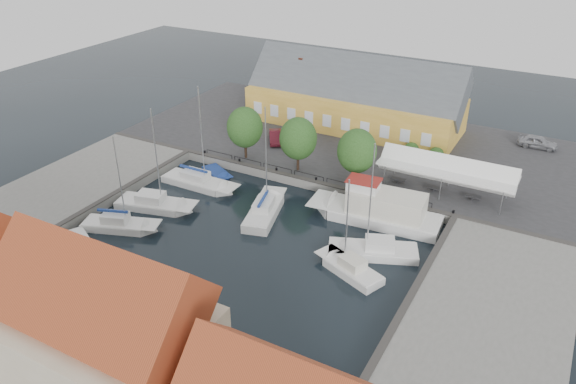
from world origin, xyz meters
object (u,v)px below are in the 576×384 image
at_px(warehouse, 351,99).
at_px(launch_sw, 79,246).
at_px(tent_canopy, 447,170).
at_px(trawler, 379,212).
at_px(west_boat_c, 155,205).
at_px(launch_nw, 217,174).
at_px(car_silver, 538,142).
at_px(east_boat_b, 350,270).
at_px(center_sailboat, 265,212).
at_px(east_boat_a, 376,252).
at_px(west_boat_d, 120,226).
at_px(west_boat_a, 199,183).
at_px(car_red, 275,137).

height_order(warehouse, launch_sw, warehouse).
bearing_deg(launch_sw, tent_canopy, 42.35).
xyz_separation_m(warehouse, trawler, (12.08, -20.86, -3.41)).
height_order(west_boat_c, launch_nw, west_boat_c).
relative_size(car_silver, east_boat_b, 0.50).
height_order(car_silver, trawler, trawler).
height_order(warehouse, center_sailboat, center_sailboat).
xyz_separation_m(warehouse, east_boat_a, (13.95, -26.62, -4.17)).
bearing_deg(east_boat_b, west_boat_d, -169.61).
relative_size(warehouse, tent_canopy, 2.04).
xyz_separation_m(trawler, east_boat_b, (0.91, -9.43, -0.76)).
height_order(east_boat_b, launch_sw, east_boat_b).
distance_m(car_silver, west_boat_a, 41.62).
xyz_separation_m(car_silver, west_boat_c, (-32.82, -32.99, -1.53)).
bearing_deg(warehouse, launch_nw, -111.58).
distance_m(east_boat_a, west_boat_c, 23.38).
bearing_deg(car_red, tent_canopy, -40.89).
xyz_separation_m(east_boat_b, west_boat_a, (-21.24, 6.94, 0.01)).
relative_size(warehouse, launch_nw, 5.94).
height_order(car_silver, car_red, car_silver).
distance_m(west_boat_a, launch_nw, 3.18).
bearing_deg(center_sailboat, trawler, 23.10).
distance_m(warehouse, car_red, 12.27).
bearing_deg(launch_nw, tent_canopy, 14.42).
height_order(car_red, center_sailboat, center_sailboat).
xyz_separation_m(trawler, west_boat_c, (-21.33, -8.70, -0.76)).
height_order(car_silver, center_sailboat, center_sailboat).
height_order(east_boat_a, west_boat_d, east_boat_a).
height_order(car_red, launch_nw, car_red).
distance_m(car_red, west_boat_c, 19.42).
relative_size(car_red, trawler, 0.31).
bearing_deg(east_boat_a, car_silver, 72.24).
distance_m(tent_canopy, west_boat_c, 30.43).
relative_size(center_sailboat, trawler, 0.86).
bearing_deg(car_red, west_boat_d, -131.34).
height_order(west_boat_d, launch_sw, west_boat_d).
relative_size(warehouse, west_boat_c, 2.49).
xyz_separation_m(car_silver, west_boat_d, (-33.08, -37.85, -1.52)).
height_order(west_boat_c, launch_sw, west_boat_c).
bearing_deg(tent_canopy, west_boat_d, -141.78).
height_order(tent_canopy, west_boat_c, west_boat_c).
relative_size(west_boat_a, west_boat_d, 1.18).
height_order(tent_canopy, east_boat_b, east_boat_b).
relative_size(car_red, west_boat_c, 0.37).
xyz_separation_m(tent_canopy, launch_sw, (-27.13, -24.73, -3.59)).
height_order(east_boat_a, west_boat_a, west_boat_a).
height_order(east_boat_b, west_boat_a, west_boat_a).
bearing_deg(west_boat_d, trawler, 32.13).
bearing_deg(launch_sw, east_boat_a, 26.04).
distance_m(trawler, west_boat_c, 23.04).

